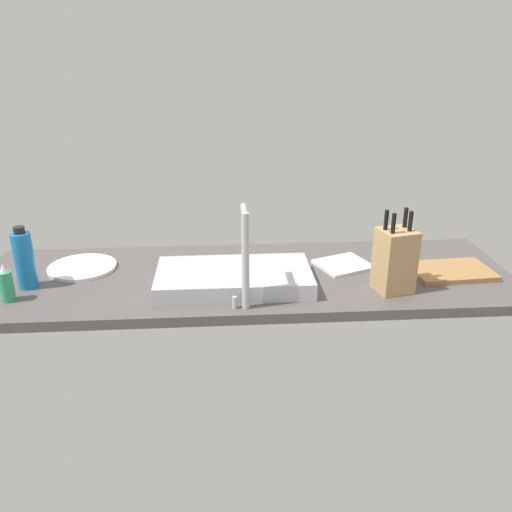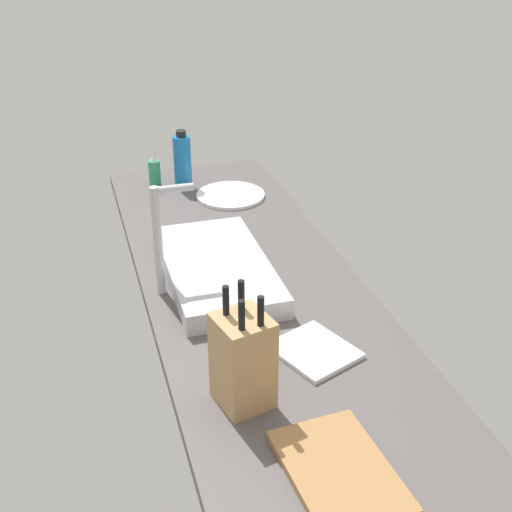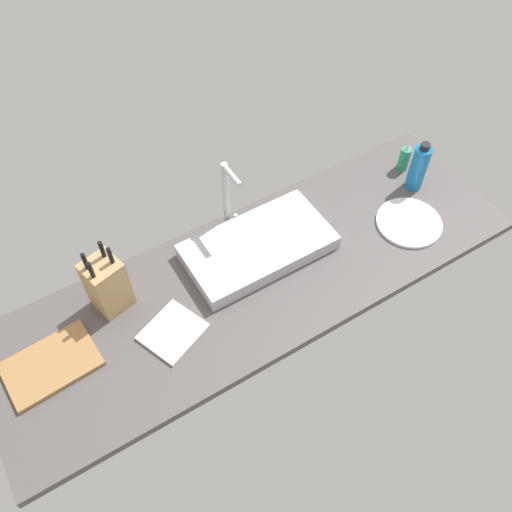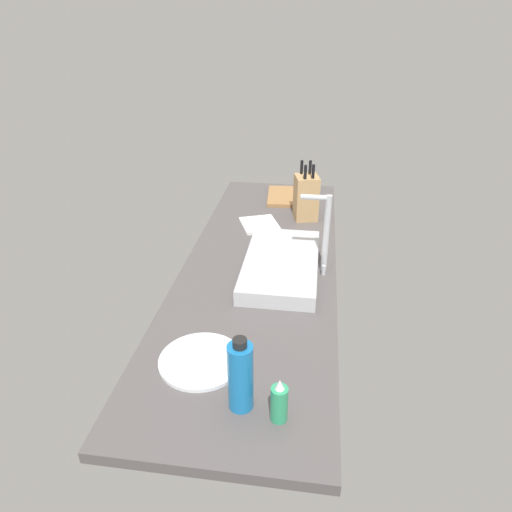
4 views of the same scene
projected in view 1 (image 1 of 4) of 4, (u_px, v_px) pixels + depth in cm
name	position (u px, v px, depth cm)	size (l,w,h in cm)	color
countertop_slab	(248.00, 279.00, 190.52)	(190.79, 60.95, 3.50)	#514C4C
sink_basin	(234.00, 278.00, 180.16)	(52.80, 28.23, 5.86)	#B7BABF
faucet	(245.00, 255.00, 160.35)	(5.50, 11.57, 31.41)	#B7BABF
knife_block	(395.00, 260.00, 174.11)	(13.47, 13.07, 28.01)	tan
cutting_board	(451.00, 271.00, 190.47)	(28.20, 18.92, 1.80)	#9E7042
soap_bottle	(6.00, 285.00, 168.76)	(4.40, 4.40, 12.94)	#2D9966
water_bottle	(24.00, 259.00, 176.63)	(6.59, 6.59, 21.73)	#1970B7
dinner_plate	(82.00, 267.00, 194.50)	(24.79, 24.79, 1.20)	white
dish_towel	(343.00, 265.00, 196.66)	(18.36, 16.42, 1.20)	white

